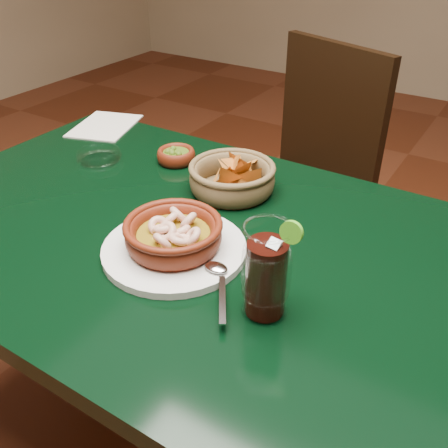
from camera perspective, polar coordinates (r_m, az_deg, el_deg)
The scene contains 9 objects.
ground at distance 1.56m, azimuth -4.32°, elevation -23.87°, with size 7.00×7.00×0.00m, color #471C0C.
dining_table at distance 1.08m, azimuth -5.73°, elevation -4.46°, with size 1.20×0.80×0.75m.
dining_chair at distance 1.68m, azimuth 8.40°, elevation 4.81°, with size 0.57×0.57×0.95m.
shrimp_plate at distance 0.92m, azimuth -5.74°, elevation -1.61°, with size 0.33×0.27×0.08m.
chip_basket at distance 1.12m, azimuth 0.94°, elevation 5.31°, with size 0.23×0.23×0.13m.
guacamole_ramekin at distance 1.27m, azimuth -5.50°, elevation 7.79°, with size 0.12×0.12×0.04m.
cola_drink at distance 0.77m, azimuth 4.85°, elevation -5.55°, with size 0.16×0.16×0.18m.
glass_ashtray at distance 1.32m, azimuth -14.10°, elevation 7.58°, with size 0.12×0.12×0.03m.
paper_menu at distance 1.54m, azimuth -13.44°, elevation 10.86°, with size 0.22×0.25×0.00m.
Camera 1 is at (0.55, -0.67, 1.30)m, focal length 40.00 mm.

